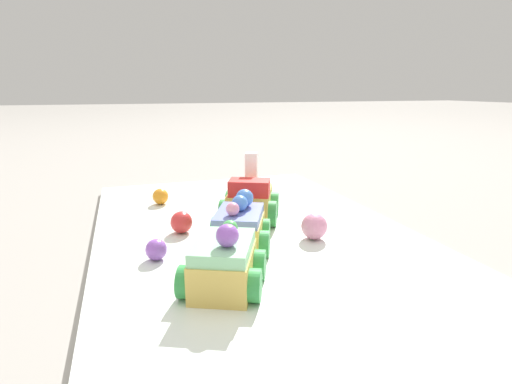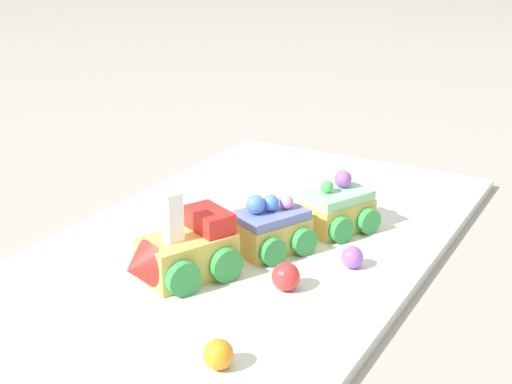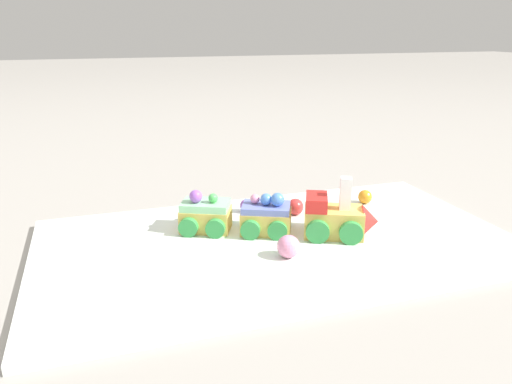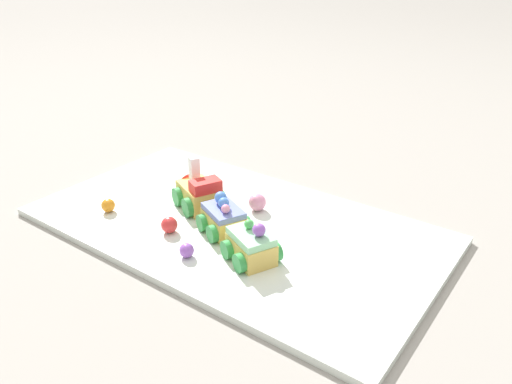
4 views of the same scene
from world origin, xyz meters
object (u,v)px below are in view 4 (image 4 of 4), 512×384
(cake_train_locomotive, at_px, (197,192))
(gumball_orange, at_px, (108,205))
(gumball_pink, at_px, (257,202))
(cake_car_blueberry, at_px, (224,219))
(gumball_red, at_px, (169,225))
(gumball_purple, at_px, (187,250))
(cake_car_mint, at_px, (251,246))

(cake_train_locomotive, relative_size, gumball_orange, 5.00)
(cake_train_locomotive, distance_m, gumball_pink, 0.11)
(cake_car_blueberry, height_order, gumball_orange, cake_car_blueberry)
(cake_train_locomotive, xyz_separation_m, cake_car_blueberry, (-0.10, 0.05, -0.00))
(gumball_red, distance_m, gumball_orange, 0.14)
(gumball_purple, bearing_deg, gumball_pink, -89.31)
(gumball_purple, bearing_deg, cake_train_locomotive, -53.43)
(cake_car_blueberry, distance_m, gumball_red, 0.09)
(cake_train_locomotive, bearing_deg, gumball_purple, 151.09)
(gumball_red, relative_size, gumball_orange, 1.12)
(cake_car_blueberry, xyz_separation_m, gumball_red, (0.07, 0.06, -0.01))
(gumball_purple, relative_size, gumball_pink, 0.72)
(cake_train_locomotive, height_order, gumball_red, cake_train_locomotive)
(cake_car_blueberry, distance_m, cake_car_mint, 0.09)
(gumball_orange, bearing_deg, gumball_red, -174.72)
(cake_train_locomotive, relative_size, cake_car_mint, 1.31)
(cake_car_mint, height_order, gumball_purple, cake_car_mint)
(gumball_red, xyz_separation_m, gumball_orange, (0.14, 0.01, -0.00))
(cake_train_locomotive, distance_m, gumball_purple, 0.17)
(cake_train_locomotive, relative_size, gumball_pink, 3.88)
(cake_car_blueberry, bearing_deg, gumball_orange, 42.45)
(cake_car_blueberry, bearing_deg, gumball_red, 62.36)
(gumball_red, bearing_deg, cake_train_locomotive, -74.52)
(cake_train_locomotive, relative_size, gumball_purple, 5.41)
(cake_train_locomotive, xyz_separation_m, cake_car_mint, (-0.19, 0.08, -0.00))
(gumball_pink, height_order, gumball_orange, gumball_pink)
(gumball_purple, distance_m, gumball_orange, 0.22)
(cake_car_mint, bearing_deg, gumball_red, 30.42)
(gumball_pink, bearing_deg, cake_train_locomotive, 25.77)
(gumball_purple, height_order, gumball_orange, gumball_orange)
(cake_train_locomotive, distance_m, cake_car_mint, 0.20)
(cake_car_mint, xyz_separation_m, gumball_pink, (0.09, -0.13, -0.01))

